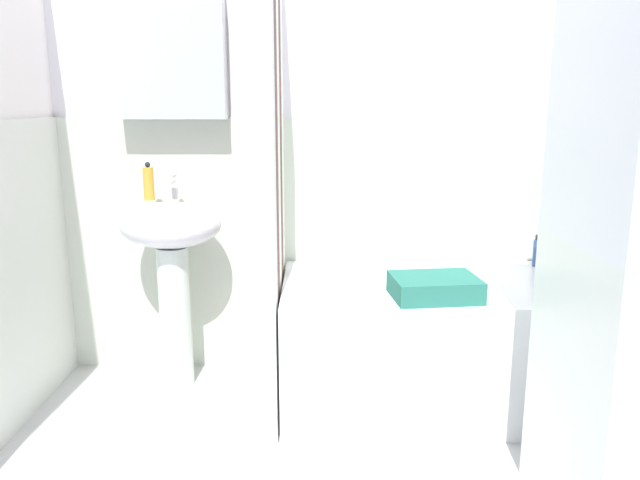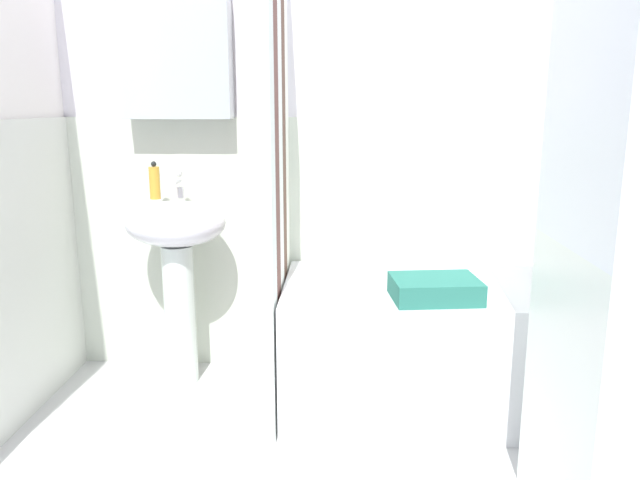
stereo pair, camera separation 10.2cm
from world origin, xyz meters
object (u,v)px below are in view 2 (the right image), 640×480
(sink, at_px, (177,251))
(towel_folded, at_px, (435,289))
(soap_dispenser, at_px, (155,182))
(conditioner_bottle, at_px, (564,253))
(lotion_bottle, at_px, (586,247))
(shampoo_bottle, at_px, (545,254))
(bathtub, at_px, (455,344))

(sink, height_order, towel_folded, sink)
(soap_dispenser, distance_m, towel_folded, 1.32)
(sink, relative_size, conditioner_bottle, 5.23)
(lotion_bottle, xyz_separation_m, shampoo_bottle, (-0.19, -0.03, -0.03))
(soap_dispenser, relative_size, conditioner_bottle, 1.04)
(sink, height_order, soap_dispenser, soap_dispenser)
(bathtub, distance_m, conditioner_bottle, 0.67)
(conditioner_bottle, distance_m, shampoo_bottle, 0.08)
(conditioner_bottle, xyz_separation_m, towel_folded, (-0.64, -0.47, -0.03))
(bathtub, xyz_separation_m, lotion_bottle, (0.62, 0.29, 0.36))
(sink, relative_size, bathtub, 0.59)
(shampoo_bottle, bearing_deg, conditioner_bottle, -0.10)
(bathtub, distance_m, shampoo_bottle, 0.60)
(conditioner_bottle, bearing_deg, sink, -176.94)
(sink, xyz_separation_m, shampoo_bottle, (1.65, 0.09, -0.02))
(lotion_bottle, height_order, conditioner_bottle, lotion_bottle)
(soap_dispenser, bearing_deg, conditioner_bottle, 0.76)
(sink, distance_m, shampoo_bottle, 1.65)
(soap_dispenser, bearing_deg, lotion_bottle, 1.58)
(sink, height_order, lotion_bottle, sink)
(shampoo_bottle, xyz_separation_m, towel_folded, (-0.56, -0.47, -0.03))
(soap_dispenser, height_order, shampoo_bottle, soap_dispenser)
(conditioner_bottle, bearing_deg, shampoo_bottle, 179.90)
(soap_dispenser, xyz_separation_m, towel_folded, (1.19, -0.45, -0.35))
(conditioner_bottle, relative_size, shampoo_bottle, 1.11)
(soap_dispenser, height_order, conditioner_bottle, soap_dispenser)
(towel_folded, bearing_deg, soap_dispenser, 159.50)
(sink, distance_m, bathtub, 1.28)
(soap_dispenser, xyz_separation_m, lotion_bottle, (1.94, 0.05, -0.29))
(bathtub, xyz_separation_m, towel_folded, (-0.13, -0.21, 0.31))
(soap_dispenser, bearing_deg, bathtub, -10.15)
(conditioner_bottle, bearing_deg, bathtub, -153.14)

